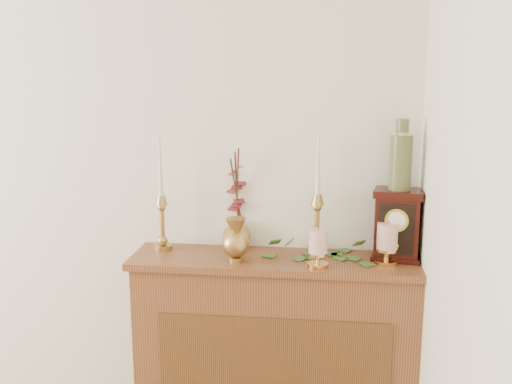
# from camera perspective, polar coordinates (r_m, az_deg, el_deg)

# --- Properties ---
(console_shelf) EXTENTS (1.24, 0.34, 0.93)m
(console_shelf) POSITION_cam_1_polar(r_m,az_deg,el_deg) (2.75, 1.85, -16.04)
(console_shelf) COLOR brown
(console_shelf) RESTS_ON ground
(candlestick_left) EXTENTS (0.08, 0.08, 0.50)m
(candlestick_left) POSITION_cam_1_polar(r_m,az_deg,el_deg) (2.65, -8.96, -2.06)
(candlestick_left) COLOR tan
(candlestick_left) RESTS_ON console_shelf
(candlestick_center) EXTENTS (0.09, 0.09, 0.53)m
(candlestick_center) POSITION_cam_1_polar(r_m,az_deg,el_deg) (2.59, 5.84, -2.09)
(candlestick_center) COLOR tan
(candlestick_center) RESTS_ON console_shelf
(bud_vase) EXTENTS (0.12, 0.12, 0.19)m
(bud_vase) POSITION_cam_1_polar(r_m,az_deg,el_deg) (2.48, -1.94, -4.64)
(bud_vase) COLOR tan
(bud_vase) RESTS_ON console_shelf
(ginger_jar) EXTENTS (0.19, 0.20, 0.46)m
(ginger_jar) POSITION_cam_1_polar(r_m,az_deg,el_deg) (2.66, -1.82, -0.94)
(ginger_jar) COLOR tan
(ginger_jar) RESTS_ON console_shelf
(pillar_candle_left) EXTENTS (0.09, 0.09, 0.17)m
(pillar_candle_left) POSITION_cam_1_polar(r_m,az_deg,el_deg) (2.43, 5.93, -5.16)
(pillar_candle_left) COLOR #DC9C4D
(pillar_candle_left) RESTS_ON console_shelf
(pillar_candle_right) EXTENTS (0.09, 0.09, 0.18)m
(pillar_candle_right) POSITION_cam_1_polar(r_m,az_deg,el_deg) (2.51, 12.38, -4.61)
(pillar_candle_right) COLOR #DC9C4D
(pillar_candle_right) RESTS_ON console_shelf
(ivy_garland) EXTENTS (0.55, 0.23, 0.09)m
(ivy_garland) POSITION_cam_1_polar(r_m,az_deg,el_deg) (2.58, 6.03, -5.85)
(ivy_garland) COLOR #366526
(ivy_garland) RESTS_ON console_shelf
(mantel_clock) EXTENTS (0.22, 0.17, 0.30)m
(mantel_clock) POSITION_cam_1_polar(r_m,az_deg,el_deg) (2.57, 13.32, -3.11)
(mantel_clock) COLOR #340D0A
(mantel_clock) RESTS_ON console_shelf
(ceramic_vase) EXTENTS (0.09, 0.09, 0.29)m
(ceramic_vase) POSITION_cam_1_polar(r_m,az_deg,el_deg) (2.51, 13.63, 3.14)
(ceramic_vase) COLOR #1A3424
(ceramic_vase) RESTS_ON mantel_clock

